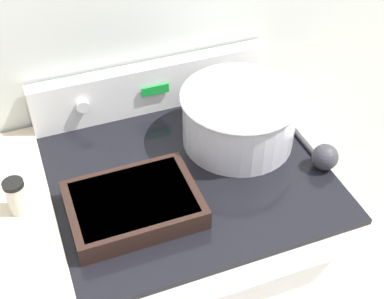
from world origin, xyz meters
TOP-DOWN VIEW (x-y plane):
  - kitchen_wall at (0.00, 0.73)m, footprint 8.00×0.05m
  - stove_range at (0.00, 0.35)m, footprint 0.78×0.73m
  - control_panel at (0.00, 0.67)m, footprint 0.78×0.07m
  - mixing_bowl at (0.19, 0.42)m, footprint 0.36×0.36m
  - casserole_dish at (-0.19, 0.25)m, footprint 0.34×0.25m
  - ladle at (0.37, 0.23)m, footprint 0.08×0.27m
  - spice_jar_black_cap at (-0.47, 0.35)m, footprint 0.05×0.05m

SIDE VIEW (x-z plane):
  - stove_range at x=0.00m, z-range 0.00..0.95m
  - casserole_dish at x=-0.19m, z-range 0.96..1.02m
  - ladle at x=0.37m, z-range 0.95..1.03m
  - spice_jar_black_cap at x=-0.47m, z-range 0.96..1.07m
  - control_panel at x=0.00m, z-range 0.95..1.12m
  - mixing_bowl at x=0.19m, z-range 0.96..1.13m
  - kitchen_wall at x=0.00m, z-range 0.00..2.50m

